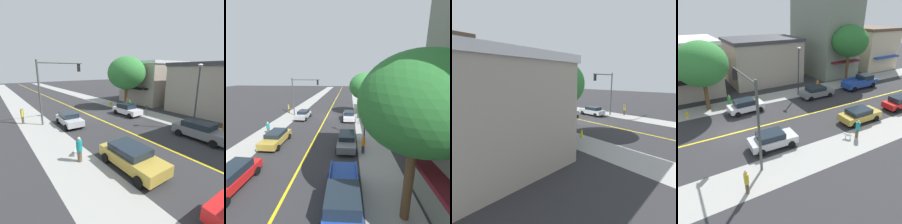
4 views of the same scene
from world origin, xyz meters
TOP-DOWN VIEW (x-y plane):
  - ground_plane at (0.00, 0.00)m, footprint 140.00×140.00m
  - sidewalk_left at (-6.84, 0.00)m, footprint 3.39×126.00m
  - sidewalk_right at (6.84, 0.00)m, footprint 3.39×126.00m
  - road_centerline_stripe at (0.00, 0.00)m, footprint 0.20×126.00m
  - pale_office_building at (-14.60, -2.43)m, footprint 10.55×8.85m
  - tan_rowhouse at (-14.62, 9.20)m, footprint 8.55×11.18m
  - street_tree_left_near at (-7.07, -1.11)m, footprint 5.89×5.89m
  - street_tree_left_far at (-7.34, 20.88)m, footprint 5.62×5.62m
  - fire_hydrant at (-5.83, -3.61)m, footprint 0.44×0.24m
  - parking_meter at (-5.77, 4.57)m, footprint 0.12×0.18m
  - traffic_light_mast at (4.75, 0.21)m, footprint 5.18×0.32m
  - street_lamp at (-6.00, 10.83)m, footprint 0.70×0.36m
  - red_sedan_right_curb at (3.94, 19.35)m, footprint 2.07×4.83m
  - gold_sedan_right_curb at (4.06, 12.39)m, footprint 2.12×4.63m
  - grey_sedan_left_curb at (-3.97, 12.54)m, footprint 2.13×4.62m
  - silver_sedan_right_curb at (3.91, 2.22)m, footprint 2.13×4.21m
  - white_sedan_left_curb at (-4.12, 2.56)m, footprint 2.17×4.17m
  - blue_pickup_truck at (-3.90, 20.65)m, footprint 2.35×5.82m
  - pedestrian_teal_shirt at (6.32, 9.80)m, footprint 0.40×0.40m
  - pedestrian_yellow_shirt at (7.94, -1.49)m, footprint 0.32×0.32m
  - pedestrian_green_shirt at (-5.80, 1.13)m, footprint 0.38×0.38m
  - pedestrian_orange_shirt at (-5.62, 13.85)m, footprint 0.39×0.39m
  - small_dog at (6.09, 8.86)m, footprint 0.74×0.60m

SIDE VIEW (x-z plane):
  - ground_plane at x=0.00m, z-range 0.00..0.00m
  - road_centerline_stripe at x=0.00m, z-range 0.00..0.00m
  - sidewalk_left at x=-6.84m, z-range 0.00..0.01m
  - sidewalk_right at x=6.84m, z-range 0.00..0.01m
  - fire_hydrant at x=-5.83m, z-range -0.01..0.77m
  - small_dog at x=6.09m, z-range 0.09..0.68m
  - silver_sedan_right_curb at x=3.91m, z-range 0.04..1.48m
  - gold_sedan_right_curb at x=4.06m, z-range 0.05..1.49m
  - red_sedan_right_curb at x=3.94m, z-range 0.03..1.55m
  - white_sedan_left_curb at x=-4.12m, z-range 0.03..1.56m
  - grey_sedan_left_curb at x=-3.97m, z-range 0.04..1.55m
  - pedestrian_teal_shirt at x=6.32m, z-range 0.04..1.78m
  - pedestrian_green_shirt at x=-5.80m, z-range 0.05..1.84m
  - parking_meter at x=-5.77m, z-range 0.23..1.68m
  - blue_pickup_truck at x=-3.90m, z-range -0.01..1.93m
  - pedestrian_orange_shirt at x=-5.62m, z-range 0.05..1.91m
  - pedestrian_yellow_shirt at x=7.94m, z-range 0.07..1.91m
  - tan_rowhouse at x=-14.62m, z-range 0.01..6.94m
  - pale_office_building at x=-14.60m, z-range 0.01..7.42m
  - street_lamp at x=-6.00m, z-range 0.76..7.29m
  - traffic_light_mast at x=4.75m, z-range 1.22..8.22m
  - street_tree_left_near at x=-7.07m, z-range 1.46..9.42m
  - street_tree_left_far at x=-7.34m, z-range 2.02..10.90m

